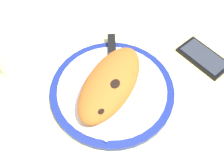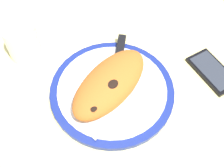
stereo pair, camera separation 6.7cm
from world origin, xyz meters
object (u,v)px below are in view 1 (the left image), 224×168
(calzone, at_px, (112,84))
(smartphone, at_px, (204,58))
(water_glass, at_px, (13,56))
(plate, at_px, (112,91))
(fork, at_px, (129,104))
(knife, at_px, (112,58))

(calzone, xyz_separation_m, smartphone, (0.23, -0.12, -0.04))
(calzone, relative_size, water_glass, 2.45)
(plate, relative_size, smartphone, 2.10)
(calzone, xyz_separation_m, water_glass, (-0.08, 0.24, -0.01))
(calzone, height_order, fork, calzone)
(knife, bearing_deg, water_glass, 130.07)
(knife, relative_size, water_glass, 1.82)
(calzone, bearing_deg, fork, -93.47)
(fork, relative_size, smartphone, 1.26)
(knife, height_order, water_glass, water_glass)
(calzone, height_order, knife, calzone)
(plate, distance_m, water_glass, 0.26)
(knife, bearing_deg, plate, -143.55)
(water_glass, bearing_deg, fork, -75.88)
(fork, height_order, water_glass, water_glass)
(knife, bearing_deg, calzone, -143.93)
(calzone, xyz_separation_m, fork, (-0.00, -0.05, -0.03))
(calzone, xyz_separation_m, knife, (0.08, 0.06, -0.03))
(plate, xyz_separation_m, knife, (0.07, 0.05, 0.01))
(plate, xyz_separation_m, smartphone, (0.22, -0.13, -0.00))
(knife, bearing_deg, fork, -127.18)
(fork, relative_size, water_glass, 1.80)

